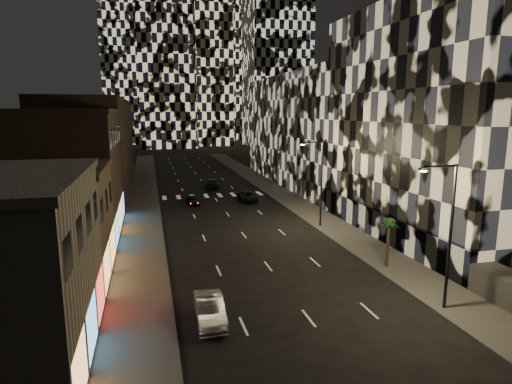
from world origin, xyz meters
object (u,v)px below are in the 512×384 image
car_dark_oncoming (212,183)px  palm_tree (389,227)px  streetlight_far (319,178)px  car_silver_parked (210,310)px  car_dark_rightlane (247,197)px  car_dark_midlane (193,200)px  streetlight_near (448,227)px

car_dark_oncoming → palm_tree: (8.20, -38.79, 2.60)m
streetlight_far → car_silver_parked: streetlight_far is taller
streetlight_far → car_dark_rightlane: 16.11m
car_dark_midlane → car_dark_oncoming: bearing=65.9°
streetlight_near → streetlight_far: same height
streetlight_near → palm_tree: 7.71m
streetlight_near → car_dark_oncoming: bearing=99.3°
car_dark_rightlane → palm_tree: 27.94m
car_silver_parked → car_dark_oncoming: size_ratio=0.88×
streetlight_far → car_dark_midlane: 19.27m
car_dark_midlane → car_dark_rightlane: (7.50, 0.35, 0.04)m
car_silver_parked → palm_tree: palm_tree is taller
car_dark_oncoming → streetlight_near: bearing=105.0°
car_dark_oncoming → car_dark_rightlane: car_dark_oncoming is taller
streetlight_far → car_silver_parked: bearing=-128.2°
car_dark_oncoming → palm_tree: bearing=107.6°
streetlight_far → car_dark_rightlane: streetlight_far is taller
car_dark_midlane → car_dark_rightlane: car_dark_rightlane is taller
car_dark_rightlane → palm_tree: size_ratio=1.20×
palm_tree → streetlight_far: bearing=92.9°
car_silver_parked → car_dark_rightlane: (9.80, 32.78, -0.10)m
car_dark_oncoming → car_dark_rightlane: size_ratio=1.11×
streetlight_far → car_dark_oncoming: bearing=106.1°
car_dark_midlane → car_dark_oncoming: (4.30, 11.78, 0.14)m
car_dark_midlane → car_dark_oncoming: 12.54m
streetlight_near → car_dark_midlane: 36.72m
streetlight_near → car_dark_midlane: size_ratio=2.51×
streetlight_near → car_dark_rightlane: streetlight_near is taller
car_dark_midlane → streetlight_near: bearing=-75.0°
streetlight_near → palm_tree: size_ratio=2.32×
car_silver_parked → car_dark_oncoming: 44.71m
streetlight_far → palm_tree: bearing=-87.1°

